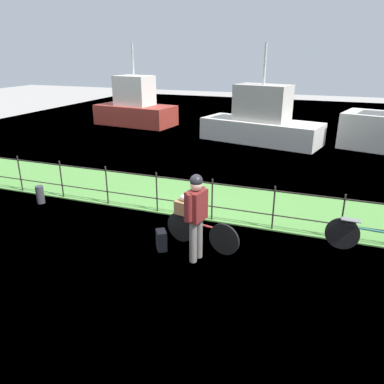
{
  "coord_description": "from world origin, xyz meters",
  "views": [
    {
      "loc": [
        3.0,
        -5.68,
        3.69
      ],
      "look_at": [
        0.44,
        1.25,
        0.9
      ],
      "focal_mm": 35.07,
      "sensor_mm": 36.0,
      "label": 1
    }
  ],
  "objects": [
    {
      "name": "cyclist_person",
      "position": [
        0.93,
        0.14,
        1.0
      ],
      "size": [
        0.34,
        0.53,
        1.68
      ],
      "color": "slate",
      "rests_on": "ground"
    },
    {
      "name": "grass_strip",
      "position": [
        0.0,
        3.03,
        0.01
      ],
      "size": [
        27.0,
        2.4,
        0.03
      ],
      "primitive_type": "cube",
      "color": "#569342",
      "rests_on": "ground"
    },
    {
      "name": "terrier_dog",
      "position": [
        0.53,
        0.69,
        0.99
      ],
      "size": [
        0.32,
        0.2,
        0.18
      ],
      "color": "silver",
      "rests_on": "wooden_crate"
    },
    {
      "name": "wooden_crate",
      "position": [
        0.51,
        0.7,
        0.77
      ],
      "size": [
        0.44,
        0.34,
        0.27
      ],
      "primitive_type": "cube",
      "rotation": [
        0.0,
        0.0,
        -0.22
      ],
      "color": "olive",
      "rests_on": "bicycle_main"
    },
    {
      "name": "ground_plane",
      "position": [
        0.0,
        0.0,
        0.0
      ],
      "size": [
        60.0,
        60.0,
        0.0
      ],
      "primitive_type": "plane",
      "color": "#9E9993"
    },
    {
      "name": "mooring_bollard",
      "position": [
        -3.77,
        1.38,
        0.23
      ],
      "size": [
        0.2,
        0.2,
        0.46
      ],
      "primitive_type": "cylinder",
      "color": "#38383D",
      "rests_on": "ground"
    },
    {
      "name": "moored_boat_mid",
      "position": [
        -6.72,
        12.01,
        0.9
      ],
      "size": [
        4.33,
        2.4,
        4.1
      ],
      "color": "#9E3328",
      "rests_on": "ground"
    },
    {
      "name": "bicycle_parked",
      "position": [
        4.0,
        1.48,
        0.35
      ],
      "size": [
        1.73,
        0.22,
        0.65
      ],
      "color": "black",
      "rests_on": "ground"
    },
    {
      "name": "moored_boat_far",
      "position": [
        0.24,
        10.28,
        0.86
      ],
      "size": [
        5.31,
        2.91,
        3.99
      ],
      "color": "silver",
      "rests_on": "ground"
    },
    {
      "name": "bicycle_main",
      "position": [
        0.86,
        0.62,
        0.34
      ],
      "size": [
        1.61,
        0.4,
        0.64
      ],
      "color": "black",
      "rests_on": "ground"
    },
    {
      "name": "harbor_water",
      "position": [
        0.0,
        11.14,
        0.0
      ],
      "size": [
        30.0,
        30.0,
        0.0
      ],
      "primitive_type": "plane",
      "color": "#426684",
      "rests_on": "ground"
    },
    {
      "name": "backpack_on_paving",
      "position": [
        0.16,
        0.26,
        0.2
      ],
      "size": [
        0.31,
        0.33,
        0.4
      ],
      "primitive_type": "cube",
      "rotation": [
        0.0,
        0.0,
        5.32
      ],
      "color": "black",
      "rests_on": "ground"
    },
    {
      "name": "iron_fence",
      "position": [
        -0.0,
        1.88,
        0.59
      ],
      "size": [
        18.04,
        0.04,
        1.02
      ],
      "color": "#28231E",
      "rests_on": "ground"
    }
  ]
}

